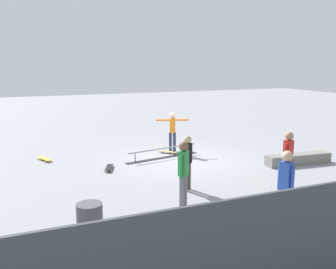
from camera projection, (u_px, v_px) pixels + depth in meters
name	position (u px, v px, depth m)	size (l,w,h in m)	color
ground_plane	(182.00, 160.00, 13.82)	(60.00, 60.00, 0.00)	gray
grind_rail	(163.00, 154.00, 14.03)	(3.13, 0.82, 0.40)	black
skate_ledge	(298.00, 159.00, 13.19)	(2.48, 0.48, 0.37)	gray
skater_main	(172.00, 130.00, 14.74)	(1.26, 0.48, 1.62)	#2D3351
skateboard_main	(168.00, 152.00, 14.75)	(0.67, 0.74, 0.09)	tan
bystander_green_shirt	(183.00, 171.00, 8.99)	(0.34, 0.31, 1.71)	slate
bystander_blue_shirt	(285.00, 185.00, 7.95)	(0.26, 0.39, 1.73)	slate
bystander_red_shirt	(288.00, 158.00, 10.18)	(0.39, 0.27, 1.72)	slate
bystander_black_shirt	(187.00, 160.00, 10.37)	(0.34, 0.26, 1.58)	brown
loose_skateboard_yellow	(44.00, 159.00, 13.67)	(0.49, 0.82, 0.09)	yellow
loose_skateboard_black	(109.00, 168.00, 12.52)	(0.46, 0.82, 0.09)	black
trash_bin	(90.00, 225.00, 7.22)	(0.51, 0.51, 0.89)	#47474C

